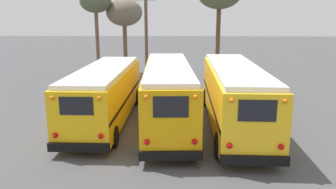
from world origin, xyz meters
TOP-DOWN VIEW (x-y plane):
  - ground_plane at (0.00, 0.00)m, footprint 160.00×160.00m
  - school_bus_0 at (-3.36, 0.41)m, footprint 2.58×9.97m
  - school_bus_1 at (0.00, -0.03)m, footprint 2.93×10.63m
  - school_bus_2 at (3.36, -0.28)m, footprint 2.67×10.79m
  - utility_pole at (-2.08, 10.12)m, footprint 1.80×0.26m
  - bare_tree_0 at (-7.20, 14.70)m, footprint 2.91×2.91m
  - bare_tree_2 at (-4.78, 16.05)m, footprint 3.49×3.49m
  - fence_line at (0.00, 6.82)m, footprint 14.77×0.06m

SIDE VIEW (x-z plane):
  - ground_plane at x=0.00m, z-range 0.00..0.00m
  - fence_line at x=0.00m, z-range 0.27..1.69m
  - school_bus_0 at x=-3.36m, z-range 0.13..3.06m
  - school_bus_1 at x=0.00m, z-range 0.14..3.32m
  - school_bus_2 at x=3.36m, z-range 0.15..3.31m
  - utility_pole at x=-2.08m, z-range 0.19..7.97m
  - bare_tree_2 at x=-4.78m, z-range 2.22..9.46m
  - bare_tree_0 at x=-7.20m, z-range 2.79..10.83m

